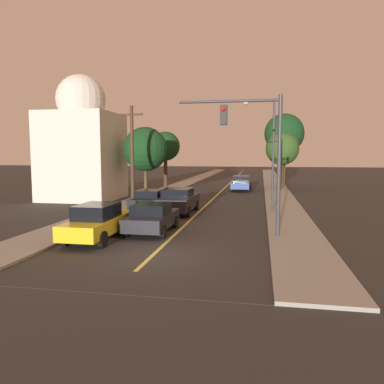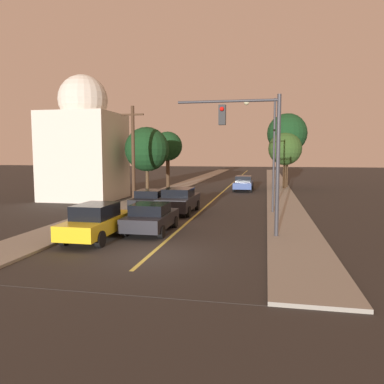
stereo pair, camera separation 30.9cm
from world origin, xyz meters
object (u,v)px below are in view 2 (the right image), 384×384
Objects in this scene: traffic_signal_mast at (255,141)px; utility_pole_left at (133,154)px; tree_right_near at (285,149)px; tree_right_far at (287,134)px; car_far_oncoming at (243,183)px; car_near_lane_front at (151,217)px; tree_left_near at (168,147)px; car_near_lane_second at (179,200)px; tree_left_far at (147,149)px; car_outer_lane_second at (151,200)px; car_outer_lane_front at (97,221)px; domed_building_left at (84,145)px; streetlamp_right at (267,140)px.

traffic_signal_mast is 11.93m from utility_pole_left.
tree_right_far is (0.25, 1.54, 1.70)m from tree_right_near.
traffic_signal_mast is at bearing 94.60° from car_far_oncoming.
tree_left_near reaches higher than car_near_lane_front.
car_near_lane_front is 0.67× the size of tree_left_near.
car_near_lane_second is 0.81× the size of tree_left_far.
car_outer_lane_second is at bearing -79.52° from tree_left_near.
car_far_oncoming is at bearing 50.99° from tree_left_far.
car_outer_lane_front is 7.99m from traffic_signal_mast.
car_near_lane_front is at bearing 81.67° from car_far_oncoming.
tree_left_near is at bearing 60.01° from domed_building_left.
car_far_oncoming is 0.84× the size of tree_left_far.
tree_right_near is 0.59× the size of domed_building_left.
utility_pole_left is at bearing -34.87° from domed_building_left.
tree_right_far reaches higher than tree_left_near.
traffic_signal_mast is 15.84m from tree_left_far.
car_near_lane_front is 6.02m from car_near_lane_second.
tree_left_near is at bearing 93.82° from utility_pole_left.
car_outer_lane_second is 8.48m from streetlamp_right.
car_near_lane_front is 0.84× the size of car_near_lane_second.
car_outer_lane_front is at bearing -165.93° from traffic_signal_mast.
domed_building_left is (-5.28, -0.70, 0.40)m from tree_left_far.
car_near_lane_second is at bearing -57.02° from tree_left_far.
tree_left_near is at bearing 114.84° from traffic_signal_mast.
tree_left_far reaches higher than car_near_lane_front.
tree_right_near is (7.46, 18.15, 3.53)m from car_near_lane_second.
car_near_lane_front is 9.28m from utility_pole_left.
tree_left_near is 1.00× the size of tree_right_near.
tree_right_far is (7.71, 19.68, 5.23)m from car_near_lane_second.
domed_building_left reaches higher than tree_right_near.
car_far_oncoming is 0.83× the size of tree_right_near.
tree_left_far is at bearing -87.73° from tree_left_near.
car_outer_lane_front is 29.73m from tree_right_far.
car_outer_lane_front reaches higher than car_outer_lane_second.
tree_left_near reaches higher than car_outer_lane_second.
car_outer_lane_second is 0.63× the size of traffic_signal_mast.
domed_building_left is at bearing 118.86° from car_outer_lane_front.
tree_right_near reaches higher than car_far_oncoming.
tree_right_far is at bearing 63.82° from car_outer_lane_second.
streetlamp_right is at bearing -96.48° from tree_right_near.
tree_left_near is (-4.61, 14.54, 3.75)m from car_near_lane_second.
car_near_lane_second is 0.68× the size of utility_pole_left.
car_far_oncoming is 0.79× the size of traffic_signal_mast.
domed_building_left reaches higher than car_far_oncoming.
traffic_signal_mast reaches higher than car_near_lane_front.
car_outer_lane_second is at bearing -44.81° from utility_pole_left.
tree_left_near is 0.58× the size of domed_building_left.
streetlamp_right is at bearing -5.84° from utility_pole_left.
tree_left_far is (-0.53, 4.74, 0.41)m from utility_pole_left.
car_outer_lane_second is at bearing -116.18° from tree_right_far.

